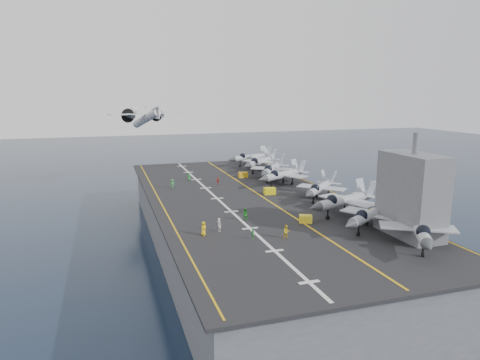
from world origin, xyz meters
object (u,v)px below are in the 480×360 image
object	(u,v)px
island_superstructure	(412,185)
transport_plane	(146,118)
fighter_jet_0	(419,227)
tow_cart_a	(306,219)

from	to	relation	value
island_superstructure	transport_plane	bearing A→B (deg)	107.26
fighter_jet_0	transport_plane	world-z (taller)	transport_plane
tow_cart_a	transport_plane	xyz separation A→B (m)	(-16.81, 80.93, 11.95)
island_superstructure	fighter_jet_0	world-z (taller)	island_superstructure
island_superstructure	tow_cart_a	xyz separation A→B (m)	(-11.51, 10.22, -6.89)
island_superstructure	transport_plane	world-z (taller)	transport_plane
island_superstructure	tow_cart_a	bearing A→B (deg)	138.42
fighter_jet_0	island_superstructure	bearing A→B (deg)	66.62
fighter_jet_0	transport_plane	size ratio (longest dim) A/B	0.62
fighter_jet_0	transport_plane	distance (m)	99.23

